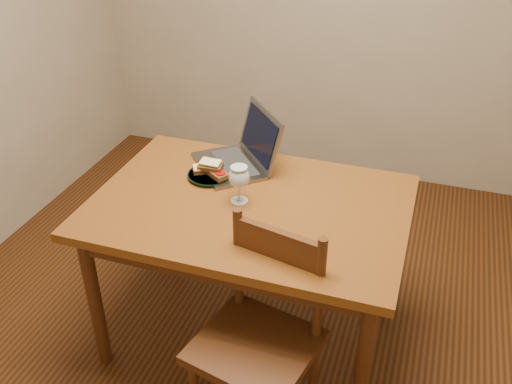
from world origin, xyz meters
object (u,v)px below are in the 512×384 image
(chair, at_px, (258,332))
(laptop, at_px, (243,151))
(table, at_px, (250,220))
(milk_glass, at_px, (239,184))
(plate, at_px, (211,175))

(chair, height_order, laptop, laptop)
(table, relative_size, chair, 2.62)
(table, relative_size, laptop, 2.72)
(chair, relative_size, milk_glass, 2.97)
(table, distance_m, milk_glass, 0.17)
(milk_glass, bearing_deg, chair, -62.42)
(table, bearing_deg, milk_glass, -172.84)
(plate, distance_m, laptop, 0.20)
(chair, bearing_deg, plate, 138.03)
(plate, relative_size, milk_glass, 1.22)
(milk_glass, bearing_deg, plate, 142.15)
(plate, distance_m, milk_glass, 0.25)
(table, bearing_deg, chair, -67.13)
(milk_glass, relative_size, laptop, 0.35)
(table, relative_size, milk_glass, 7.79)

